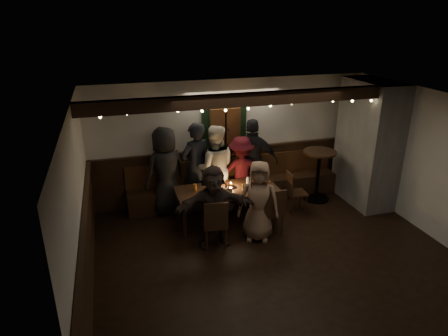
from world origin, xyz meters
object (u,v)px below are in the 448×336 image
object	(u,v)px
person_c	(215,168)
person_d	(241,172)
dining_table	(227,192)
chair_near_right	(272,209)
person_b	(196,167)
person_f	(214,207)
high_top	(318,169)
person_g	(258,201)
chair_end	(293,190)
person_a	(166,171)
chair_near_left	(215,222)
person_e	(252,162)

from	to	relation	value
person_c	person_d	distance (m)	0.58
dining_table	chair_near_right	xyz separation A→B (m)	(0.64, -0.73, -0.11)
person_b	person_c	distance (m)	0.38
chair_near_right	person_f	world-z (taller)	person_f
high_top	person_g	distance (m)	2.17
person_d	person_f	distance (m)	1.66
chair_near_right	chair_end	distance (m)	1.12
chair_end	person_a	xyz separation A→B (m)	(-2.49, 0.70, 0.42)
person_a	person_b	xyz separation A→B (m)	(0.61, -0.04, 0.03)
chair_near_left	chair_end	xyz separation A→B (m)	(1.89, 0.91, -0.04)
person_c	person_g	xyz separation A→B (m)	(0.43, -1.40, -0.15)
chair_near_left	person_f	bearing A→B (deg)	88.89
chair_end	person_c	bearing A→B (deg)	158.61
high_top	person_d	world-z (taller)	person_d
chair_end	person_g	xyz separation A→B (m)	(-1.08, -0.81, 0.27)
person_a	person_g	world-z (taller)	person_a
person_c	high_top	bearing A→B (deg)	-173.89
chair_near_left	high_top	xyz separation A→B (m)	(2.64, 1.27, 0.19)
dining_table	person_a	distance (m)	1.32
person_a	person_e	xyz separation A→B (m)	(1.82, -0.05, 0.02)
chair_end	person_d	distance (m)	1.13
person_e	person_f	world-z (taller)	person_e
chair_near_right	chair_end	bearing A→B (deg)	45.01
person_d	person_g	world-z (taller)	person_d
chair_near_left	person_b	size ratio (longest dim) A/B	0.49
person_b	chair_near_left	bearing A→B (deg)	68.81
person_c	person_g	distance (m)	1.47
chair_near_left	person_e	bearing A→B (deg)	51.70
chair_end	person_c	world-z (taller)	person_c
person_b	person_e	bearing A→B (deg)	158.92
dining_table	person_e	world-z (taller)	person_e
chair_near_right	person_g	bearing A→B (deg)	-175.71
chair_near_left	high_top	distance (m)	2.93
person_c	person_g	bearing A→B (deg)	118.84
person_a	person_e	bearing A→B (deg)	156.36
person_c	person_d	xyz separation A→B (m)	(0.57, -0.02, -0.14)
person_c	person_f	world-z (taller)	person_c
high_top	person_f	distance (m)	2.87
high_top	person_c	distance (m)	2.27
person_a	person_d	distance (m)	1.56
chair_near_right	person_f	bearing A→B (deg)	-179.93
chair_end	person_b	bearing A→B (deg)	160.84
person_c	chair_near_right	bearing A→B (deg)	129.27
high_top	person_f	world-z (taller)	person_f
high_top	chair_near_left	bearing A→B (deg)	-154.33
person_b	person_d	bearing A→B (deg)	154.05
person_e	person_f	xyz separation A→B (m)	(-1.22, -1.44, -0.18)
person_a	person_g	distance (m)	2.07
chair_near_left	person_g	distance (m)	0.85
person_d	person_e	xyz separation A→B (m)	(0.27, 0.08, 0.16)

